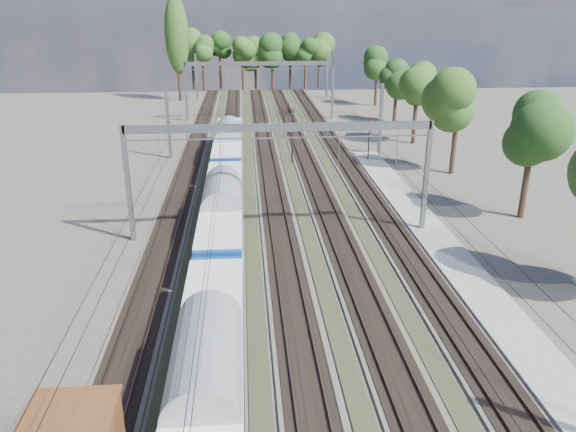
{
  "coord_description": "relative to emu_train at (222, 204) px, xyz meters",
  "views": [
    {
      "loc": [
        -2.66,
        -11.21,
        17.27
      ],
      "look_at": [
        0.37,
        26.91,
        2.8
      ],
      "focal_mm": 35.0,
      "sensor_mm": 36.0,
      "label": 1
    }
  ],
  "objects": [
    {
      "name": "track_bed",
      "position": [
        4.5,
        14.84,
        -2.58
      ],
      "size": [
        21.0,
        130.0,
        0.34
      ],
      "color": "#47423A",
      "rests_on": "ground"
    },
    {
      "name": "platform",
      "position": [
        16.5,
        -10.16,
        -2.53
      ],
      "size": [
        3.0,
        70.0,
        0.3
      ],
      "primitive_type": "cube",
      "color": "gray",
      "rests_on": "ground"
    },
    {
      "name": "worker",
      "position": [
        9.48,
        53.01,
        -1.82
      ],
      "size": [
        0.52,
        0.69,
        1.73
      ],
      "primitive_type": "imported",
      "rotation": [
        0.0,
        0.0,
        1.4
      ],
      "color": "black",
      "rests_on": "ground"
    },
    {
      "name": "catenary",
      "position": [
        4.83,
        22.53,
        3.72
      ],
      "size": [
        25.65,
        130.0,
        9.0
      ],
      "color": "slate",
      "rests_on": "ground"
    },
    {
      "name": "tree_belt",
      "position": [
        10.76,
        62.93,
        5.94
      ],
      "size": [
        39.62,
        101.76,
        12.01
      ],
      "color": "black",
      "rests_on": "ground"
    },
    {
      "name": "signal_near",
      "position": [
        7.33,
        21.67,
        1.27
      ],
      "size": [
        0.44,
        0.41,
        6.24
      ],
      "rotation": [
        0.0,
        0.0,
        0.37
      ],
      "color": "black",
      "rests_on": "ground"
    },
    {
      "name": "poplar",
      "position": [
        -10.0,
        67.84,
        9.21
      ],
      "size": [
        4.4,
        4.4,
        19.04
      ],
      "color": "black",
      "rests_on": "ground"
    },
    {
      "name": "emu_train",
      "position": [
        0.0,
        0.0,
        0.0
      ],
      "size": [
        3.12,
        65.88,
        4.56
      ],
      "color": "black",
      "rests_on": "ground"
    },
    {
      "name": "signal_far",
      "position": [
        16.18,
        21.26,
        0.5
      ],
      "size": [
        0.34,
        0.31,
        5.03
      ],
      "rotation": [
        0.0,
        0.0,
        0.16
      ],
      "color": "black",
      "rests_on": "ground"
    }
  ]
}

